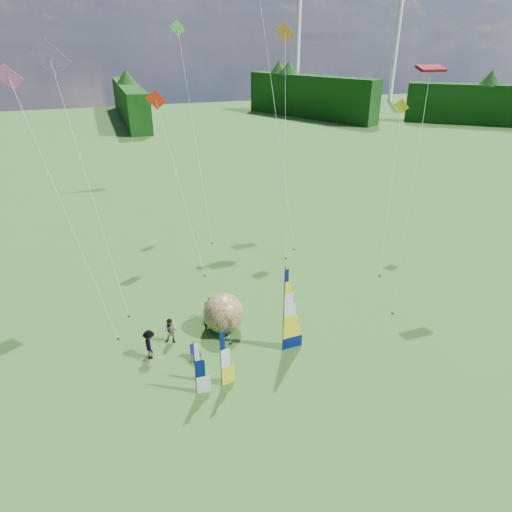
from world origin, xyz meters
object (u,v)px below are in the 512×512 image
object	(u,v)px
bol_inflatable	(224,313)
spectator_d	(210,309)
kite_whale	(275,98)
spectator_c	(150,344)
camp_chair	(196,353)
side_banner_far	(195,370)
side_banner_left	(221,360)
spectator_b	(171,331)
spectator_a	(208,316)
feather_banner_main	(284,312)

from	to	relation	value
bol_inflatable	spectator_d	size ratio (longest dim) A/B	1.60
spectator_d	kite_whale	world-z (taller)	kite_whale
bol_inflatable	spectator_c	distance (m)	4.71
spectator_c	camp_chair	size ratio (longest dim) A/B	1.84
kite_whale	side_banner_far	bearing A→B (deg)	-121.34
side_banner_left	camp_chair	distance (m)	2.86
kite_whale	spectator_b	bearing A→B (deg)	-129.40
kite_whale	camp_chair	bearing A→B (deg)	-123.70
spectator_a	spectator_c	xyz separation A→B (m)	(-3.74, -1.66, -0.05)
spectator_c	spectator_d	xyz separation A→B (m)	(4.10, 2.63, -0.11)
feather_banner_main	spectator_b	xyz separation A→B (m)	(-5.85, 2.83, -1.78)
camp_chair	feather_banner_main	bearing A→B (deg)	-15.67
spectator_b	kite_whale	xyz separation A→B (m)	(12.34, 15.36, 10.69)
feather_banner_main	side_banner_far	distance (m)	5.81
spectator_d	camp_chair	distance (m)	4.12
bol_inflatable	spectator_d	bearing A→B (deg)	107.20
bol_inflatable	spectator_a	size ratio (longest dim) A/B	1.32
bol_inflatable	spectator_d	world-z (taller)	bol_inflatable
spectator_d	kite_whale	size ratio (longest dim) A/B	0.07
camp_chair	kite_whale	world-z (taller)	kite_whale
spectator_b	camp_chair	world-z (taller)	spectator_b
spectator_b	camp_chair	distance (m)	2.31
kite_whale	bol_inflatable	bearing A→B (deg)	-121.59
side_banner_left	spectator_b	xyz separation A→B (m)	(-1.78, 4.53, -0.86)
spectator_a	bol_inflatable	bearing A→B (deg)	-33.72
spectator_b	camp_chair	xyz separation A→B (m)	(1.00, -2.05, -0.33)
spectator_b	spectator_d	world-z (taller)	spectator_b
feather_banner_main	kite_whale	size ratio (longest dim) A/B	0.23
bol_inflatable	kite_whale	size ratio (longest dim) A/B	0.11
kite_whale	spectator_d	bearing A→B (deg)	-125.56
side_banner_far	spectator_b	distance (m)	4.76
side_banner_far	spectator_d	xyz separation A→B (m)	(2.33, 6.34, -0.78)
bol_inflatable	kite_whale	distance (m)	20.47
feather_banner_main	spectator_b	size ratio (longest dim) A/B	3.21
side_banner_far	spectator_a	distance (m)	5.75
spectator_b	camp_chair	bearing A→B (deg)	-41.88
side_banner_far	spectator_b	bearing A→B (deg)	99.99
spectator_b	feather_banner_main	bearing A→B (deg)	-3.66
spectator_d	feather_banner_main	bearing A→B (deg)	167.77
side_banner_far	spectator_b	world-z (taller)	side_banner_far
side_banner_left	side_banner_far	distance (m)	1.35
bol_inflatable	camp_chair	xyz separation A→B (m)	(-2.23, -2.23, -0.74)
camp_chair	spectator_c	bearing A→B (deg)	148.55
side_banner_far	spectator_c	bearing A→B (deg)	120.09
bol_inflatable	spectator_b	size ratio (longest dim) A/B	1.51
feather_banner_main	camp_chair	bearing A→B (deg)	167.52
bol_inflatable	spectator_a	distance (m)	1.00
side_banner_far	spectator_d	distance (m)	6.80
bol_inflatable	spectator_b	distance (m)	3.26
feather_banner_main	spectator_b	bearing A→B (deg)	150.81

